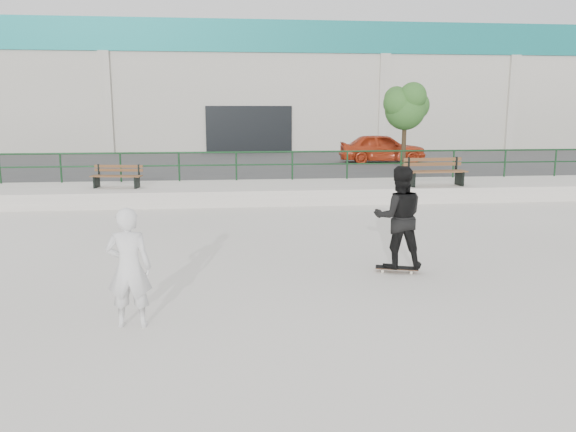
{
  "coord_description": "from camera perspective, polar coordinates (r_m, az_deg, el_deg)",
  "views": [
    {
      "loc": [
        -1.34,
        -9.12,
        2.96
      ],
      "look_at": [
        -0.12,
        2.0,
        0.85
      ],
      "focal_mm": 35.0,
      "sensor_mm": 36.0,
      "label": 1
    }
  ],
  "objects": [
    {
      "name": "bench_left",
      "position": [
        18.88,
        -16.97,
        3.87
      ],
      "size": [
        1.66,
        0.74,
        0.74
      ],
      "rotation": [
        0.0,
        0.0,
        -0.18
      ],
      "color": "brown",
      "rests_on": "ledge"
    },
    {
      "name": "railing",
      "position": [
        20.04,
        -2.41,
        5.79
      ],
      "size": [
        28.0,
        0.06,
        1.03
      ],
      "color": "#153B1D",
      "rests_on": "ledge"
    },
    {
      "name": "red_car",
      "position": [
        27.17,
        9.55,
        6.83
      ],
      "size": [
        4.17,
        1.99,
        1.37
      ],
      "primitive_type": "imported",
      "rotation": [
        0.0,
        0.0,
        1.48
      ],
      "color": "#B63416",
      "rests_on": "parking_strip"
    },
    {
      "name": "tree",
      "position": [
        23.0,
        11.88,
        10.95
      ],
      "size": [
        1.98,
        1.76,
        3.53
      ],
      "color": "#413320",
      "rests_on": "parking_strip"
    },
    {
      "name": "commercial_building",
      "position": [
        41.17,
        -4.5,
        12.93
      ],
      "size": [
        44.2,
        16.33,
        8.0
      ],
      "color": "#AFAD9D",
      "rests_on": "ground"
    },
    {
      "name": "skateboard",
      "position": [
        10.65,
        11.0,
        -5.22
      ],
      "size": [
        0.8,
        0.41,
        0.09
      ],
      "rotation": [
        0.0,
        0.0,
        -0.29
      ],
      "color": "black",
      "rests_on": "ground"
    },
    {
      "name": "standing_skater",
      "position": [
        10.43,
        11.19,
        -0.13
      ],
      "size": [
        0.99,
        0.81,
        1.88
      ],
      "primitive_type": "imported",
      "rotation": [
        0.0,
        0.0,
        3.02
      ],
      "color": "black",
      "rests_on": "skateboard"
    },
    {
      "name": "bench_right",
      "position": [
        19.14,
        14.71,
        4.36
      ],
      "size": [
        2.04,
        0.7,
        0.93
      ],
      "rotation": [
        0.0,
        0.0,
        0.06
      ],
      "color": "brown",
      "rests_on": "ledge"
    },
    {
      "name": "seated_skater",
      "position": [
        8.0,
        -15.86,
        -5.09
      ],
      "size": [
        0.63,
        0.43,
        1.68
      ],
      "primitive_type": "imported",
      "rotation": [
        0.0,
        0.0,
        3.09
      ],
      "color": "silver",
      "rests_on": "ground"
    },
    {
      "name": "ledge",
      "position": [
        18.87,
        -2.12,
        2.44
      ],
      "size": [
        30.0,
        3.0,
        0.5
      ],
      "primitive_type": "cube",
      "color": "beige",
      "rests_on": "ground"
    },
    {
      "name": "parking_strip",
      "position": [
        27.29,
        -3.42,
        5.0
      ],
      "size": [
        60.0,
        14.0,
        0.5
      ],
      "primitive_type": "cube",
      "color": "#3D3D3D",
      "rests_on": "ground"
    },
    {
      "name": "ground",
      "position": [
        9.69,
        2.01,
        -7.1
      ],
      "size": [
        120.0,
        120.0,
        0.0
      ],
      "primitive_type": "plane",
      "color": "#B7B2A7",
      "rests_on": "ground"
    }
  ]
}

